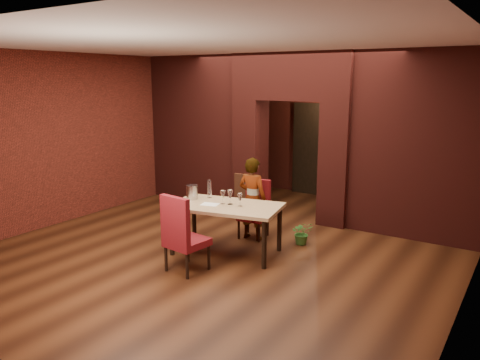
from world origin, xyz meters
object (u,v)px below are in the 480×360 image
object	(u,v)px
dining_table	(226,229)
potted_plant	(302,233)
chair_far	(254,209)
wine_bucket	(192,192)
wine_glass_c	(240,200)
chair_near	(187,233)
person_seated	(252,199)
water_bottle	(209,188)
wine_glass_a	(223,197)
wine_glass_b	(230,197)

from	to	relation	value
dining_table	potted_plant	world-z (taller)	dining_table
chair_far	wine_bucket	distance (m)	1.16
wine_glass_c	chair_near	bearing A→B (deg)	-108.40
person_seated	wine_bucket	bearing A→B (deg)	50.68
person_seated	chair_far	bearing A→B (deg)	-74.82
chair_near	potted_plant	world-z (taller)	chair_near
water_bottle	wine_glass_c	bearing A→B (deg)	-14.09
chair_near	potted_plant	xyz separation A→B (m)	(0.91, 1.89, -0.37)
dining_table	water_bottle	distance (m)	0.77
wine_bucket	potted_plant	bearing A→B (deg)	34.29
person_seated	chair_near	bearing A→B (deg)	87.51
chair_far	potted_plant	size ratio (longest dim) A/B	2.53
chair_far	wine_glass_a	size ratio (longest dim) A/B	4.58
wine_glass_a	wine_bucket	world-z (taller)	wine_bucket
chair_far	chair_near	distance (m)	1.75
wine_glass_a	dining_table	bearing A→B (deg)	-0.97
chair_near	potted_plant	bearing A→B (deg)	-109.08
potted_plant	wine_glass_b	bearing A→B (deg)	-129.66
water_bottle	potted_plant	world-z (taller)	water_bottle
wine_glass_c	wine_glass_b	bearing A→B (deg)	176.51
dining_table	person_seated	world-z (taller)	person_seated
dining_table	wine_glass_a	xyz separation A→B (m)	(-0.06, 0.00, 0.50)
dining_table	chair_near	bearing A→B (deg)	-106.65
potted_plant	wine_bucket	bearing A→B (deg)	-145.71
dining_table	wine_glass_b	size ratio (longest dim) A/B	7.31
wine_glass_a	water_bottle	distance (m)	0.48
dining_table	potted_plant	distance (m)	1.33
wine_glass_c	water_bottle	distance (m)	0.74
water_bottle	wine_glass_a	bearing A→B (deg)	-27.49
wine_glass_b	wine_glass_a	bearing A→B (deg)	-153.81
person_seated	wine_glass_a	xyz separation A→B (m)	(-0.06, -0.80, 0.19)
wine_glass_c	wine_bucket	distance (m)	0.90
wine_glass_c	wine_bucket	xyz separation A→B (m)	(-0.90, -0.05, 0.01)
wine_glass_b	potted_plant	bearing A→B (deg)	50.34
person_seated	wine_glass_c	bearing A→B (deg)	107.33
wine_bucket	potted_plant	size ratio (longest dim) A/B	0.59
chair_near	wine_glass_c	size ratio (longest dim) A/B	5.55
potted_plant	wine_glass_a	bearing A→B (deg)	-131.68
wine_glass_c	water_bottle	world-z (taller)	water_bottle
dining_table	chair_far	bearing A→B (deg)	79.75
dining_table	chair_far	xyz separation A→B (m)	(-0.03, 0.87, 0.11)
wine_glass_a	wine_glass_c	size ratio (longest dim) A/B	1.07
wine_glass_b	water_bottle	world-z (taller)	water_bottle
chair_far	wine_glass_c	world-z (taller)	chair_far
wine_glass_b	wine_glass_c	distance (m)	0.19
wine_glass_a	wine_glass_c	distance (m)	0.30
person_seated	wine_glass_c	size ratio (longest dim) A/B	6.95
chair_near	person_seated	xyz separation A→B (m)	(0.07, 1.67, 0.14)
dining_table	person_seated	xyz separation A→B (m)	(-0.01, 0.80, 0.32)
chair_near	wine_glass_b	world-z (taller)	chair_near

